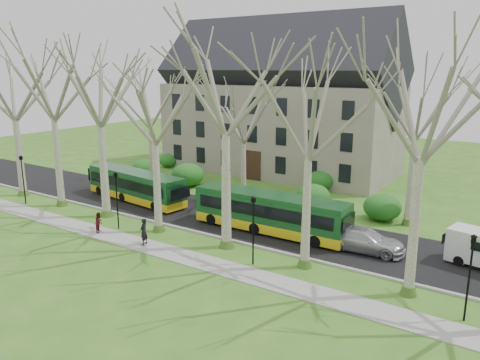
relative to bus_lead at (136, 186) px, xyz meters
The scene contains 14 objects.
ground 11.64m from the bus_lead, 26.18° to the right, with size 120.00×120.00×0.00m, color #36681D.
sidewalk 12.93m from the bus_lead, 36.23° to the right, with size 70.00×2.00×0.06m, color gray.
road 10.47m from the bus_lead, ahead, with size 80.00×8.00×0.06m, color black.
curb 11.06m from the bus_lead, 19.13° to the right, with size 80.00×0.25×0.14m, color #A5A39E.
building 20.50m from the bus_lead, 77.00° to the left, with size 26.50×12.20×16.00m.
tree_row_verge 12.69m from the bus_lead, 24.82° to the right, with size 49.00×7.00×14.00m.
tree_row_far 11.71m from the bus_lead, 33.18° to the left, with size 33.00×7.00×12.00m.
lamp_row 12.07m from the bus_lead, 30.46° to the right, with size 36.22×0.22×4.30m.
hedges 10.58m from the bus_lead, 57.39° to the left, with size 30.60×8.60×2.00m.
bus_lead is the anchor object (origin of this frame).
bus_follow 14.32m from the bus_lead, ahead, with size 11.82×2.46×2.96m, color #14471F, non-canonical shape.
sedan 21.38m from the bus_lead, ahead, with size 2.16×5.32×1.54m, color #B4B4B9.
pedestrian_a 11.32m from the bus_lead, 41.57° to the right, with size 0.68×0.45×1.86m, color black.
pedestrian_b 8.46m from the bus_lead, 62.50° to the right, with size 0.73×0.57×1.49m, color #511216.
Camera 1 is at (20.21, -23.90, 11.88)m, focal length 35.00 mm.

